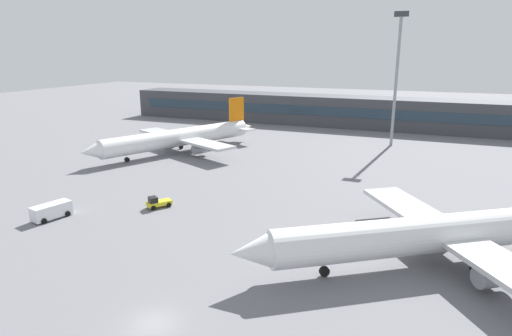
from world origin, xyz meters
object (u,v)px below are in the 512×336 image
Objects in this scene: airplane_near at (441,233)px; floodlight_tower_west at (397,72)px; airplane_mid at (178,138)px; baggage_tug_yellow at (158,202)px; service_van_white at (51,211)px.

floodlight_tower_west is (-11.04, 61.55, 14.15)m from airplane_near.
airplane_near is 0.94× the size of airplane_mid.
airplane_near is at bearing -32.66° from airplane_mid.
airplane_mid is at bearing 117.07° from baggage_tug_yellow.
airplane_mid is 7.66× the size of service_van_white.
airplane_near is at bearing -4.52° from baggage_tug_yellow.
baggage_tug_yellow is 66.77m from floodlight_tower_west.
floodlight_tower_west is (38.44, 67.67, 16.52)m from service_van_white.
airplane_near is at bearing 7.04° from service_van_white.
service_van_white is at bearing -172.96° from airplane_near.
baggage_tug_yellow is (-38.45, 3.04, -2.69)m from airplane_near.
airplane_near reaches higher than service_van_white.
airplane_mid is 53.10m from floodlight_tower_west.
floodlight_tower_west is (27.41, 58.51, 16.83)m from baggage_tug_yellow.
baggage_tug_yellow is 14.34m from service_van_white.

